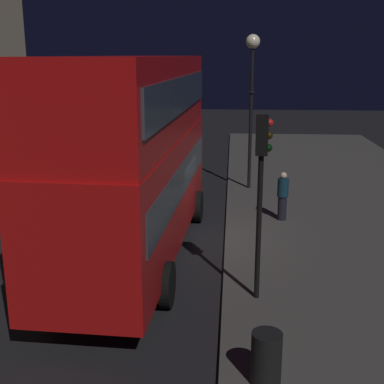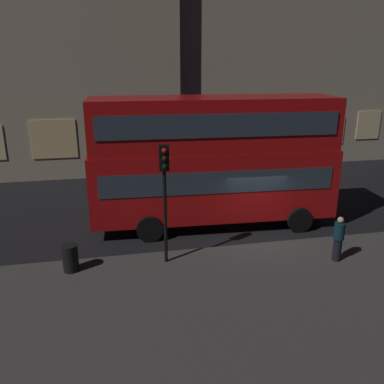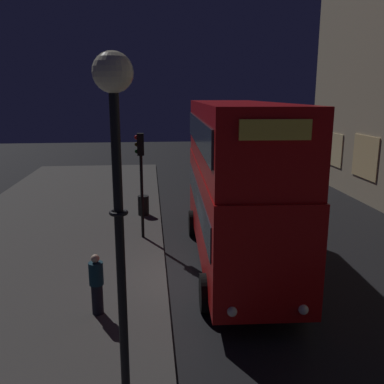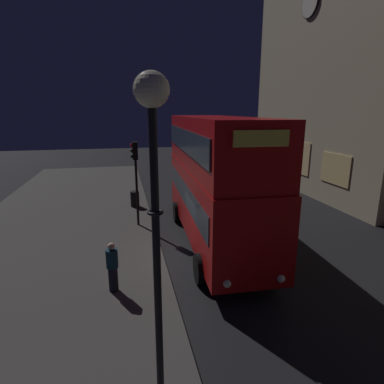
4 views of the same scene
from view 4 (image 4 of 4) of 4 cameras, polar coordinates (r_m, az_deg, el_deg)
name	(u,v)px [view 4 (image 4 of 4)]	position (r m, az deg, el deg)	size (l,w,h in m)	color
ground_plane	(186,258)	(12.90, -1.12, -11.92)	(80.00, 80.00, 0.00)	black
sidewalk_slab	(40,271)	(13.07, -25.99, -12.84)	(44.00, 9.16, 0.12)	#423F3D
building_with_clock	(356,60)	(26.16, 27.70, 20.50)	(15.15, 7.64, 18.34)	tan
double_decker_bus	(214,174)	(13.62, 4.05, 3.29)	(10.46, 3.25, 5.52)	#B20F0F
traffic_light_near_kerb	(135,166)	(15.54, -10.27, 4.60)	(0.32, 0.36, 4.20)	black
street_lamp	(154,167)	(5.12, -6.96, 4.50)	(0.56, 0.56, 6.23)	black
pedestrian	(112,267)	(10.50, -14.30, -13.06)	(0.37, 0.37, 1.65)	black
litter_bin	(135,199)	(19.27, -10.37, -1.25)	(0.53, 0.53, 0.94)	black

